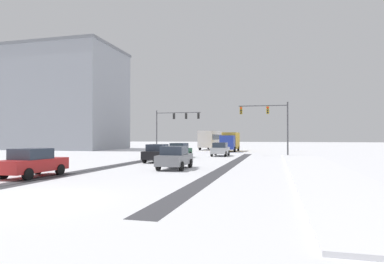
{
  "coord_description": "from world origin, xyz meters",
  "views": [
    {
      "loc": [
        8.4,
        -9.85,
        2.25
      ],
      "look_at": [
        0.0,
        23.0,
        2.8
      ],
      "focal_mm": 30.52,
      "sensor_mm": 36.0,
      "label": 1
    }
  ],
  "objects_px": {
    "box_truck_delivery": "(230,141)",
    "office_building_far_left_block": "(57,99)",
    "car_dark_green_second": "(179,150)",
    "car_silver_lead": "(220,149)",
    "traffic_signal_near_right": "(270,118)",
    "car_grey_fourth": "(175,158)",
    "bus_oncoming": "(211,139)",
    "car_red_fifth": "(33,163)",
    "traffic_signal_far_left": "(174,121)",
    "car_black_third": "(158,153)"
  },
  "relations": [
    {
      "from": "box_truck_delivery",
      "to": "office_building_far_left_block",
      "type": "bearing_deg",
      "value": 176.14
    },
    {
      "from": "box_truck_delivery",
      "to": "car_grey_fourth",
      "type": "bearing_deg",
      "value": -89.86
    },
    {
      "from": "traffic_signal_near_right",
      "to": "car_grey_fourth",
      "type": "bearing_deg",
      "value": -108.84
    },
    {
      "from": "bus_oncoming",
      "to": "box_truck_delivery",
      "type": "height_order",
      "value": "bus_oncoming"
    },
    {
      "from": "car_silver_lead",
      "to": "box_truck_delivery",
      "type": "height_order",
      "value": "box_truck_delivery"
    },
    {
      "from": "car_silver_lead",
      "to": "car_black_third",
      "type": "bearing_deg",
      "value": -110.37
    },
    {
      "from": "car_grey_fourth",
      "to": "car_red_fifth",
      "type": "relative_size",
      "value": 1.0
    },
    {
      "from": "car_grey_fourth",
      "to": "car_dark_green_second",
      "type": "bearing_deg",
      "value": 105.06
    },
    {
      "from": "car_red_fifth",
      "to": "traffic_signal_near_right",
      "type": "bearing_deg",
      "value": 62.92
    },
    {
      "from": "office_building_far_left_block",
      "to": "traffic_signal_near_right",
      "type": "bearing_deg",
      "value": -18.68
    },
    {
      "from": "box_truck_delivery",
      "to": "bus_oncoming",
      "type": "bearing_deg",
      "value": 120.88
    },
    {
      "from": "car_silver_lead",
      "to": "traffic_signal_near_right",
      "type": "bearing_deg",
      "value": 18.14
    },
    {
      "from": "traffic_signal_near_right",
      "to": "car_silver_lead",
      "type": "distance_m",
      "value": 7.21
    },
    {
      "from": "traffic_signal_far_left",
      "to": "car_silver_lead",
      "type": "relative_size",
      "value": 1.76
    },
    {
      "from": "traffic_signal_near_right",
      "to": "bus_oncoming",
      "type": "distance_m",
      "value": 22.13
    },
    {
      "from": "car_black_third",
      "to": "car_grey_fourth",
      "type": "height_order",
      "value": "same"
    },
    {
      "from": "car_grey_fourth",
      "to": "bus_oncoming",
      "type": "distance_m",
      "value": 37.83
    },
    {
      "from": "car_silver_lead",
      "to": "box_truck_delivery",
      "type": "bearing_deg",
      "value": 92.55
    },
    {
      "from": "office_building_far_left_block",
      "to": "car_dark_green_second",
      "type": "bearing_deg",
      "value": -33.14
    },
    {
      "from": "car_grey_fourth",
      "to": "car_red_fifth",
      "type": "distance_m",
      "value": 9.07
    },
    {
      "from": "car_silver_lead",
      "to": "box_truck_delivery",
      "type": "distance_m",
      "value": 13.18
    },
    {
      "from": "car_silver_lead",
      "to": "bus_oncoming",
      "type": "xyz_separation_m",
      "value": [
        -5.22,
        20.9,
        1.18
      ]
    },
    {
      "from": "car_dark_green_second",
      "to": "office_building_far_left_block",
      "type": "relative_size",
      "value": 0.17
    },
    {
      "from": "box_truck_delivery",
      "to": "office_building_far_left_block",
      "type": "xyz_separation_m",
      "value": [
        -33.57,
        2.26,
        7.9
      ]
    },
    {
      "from": "traffic_signal_near_right",
      "to": "office_building_far_left_block",
      "type": "bearing_deg",
      "value": 161.32
    },
    {
      "from": "traffic_signal_near_right",
      "to": "traffic_signal_far_left",
      "type": "bearing_deg",
      "value": 151.02
    },
    {
      "from": "box_truck_delivery",
      "to": "office_building_far_left_block",
      "type": "distance_m",
      "value": 34.56
    },
    {
      "from": "car_red_fifth",
      "to": "office_building_far_left_block",
      "type": "height_order",
      "value": "office_building_far_left_block"
    },
    {
      "from": "box_truck_delivery",
      "to": "car_dark_green_second",
      "type": "bearing_deg",
      "value": -100.35
    },
    {
      "from": "bus_oncoming",
      "to": "office_building_far_left_block",
      "type": "xyz_separation_m",
      "value": [
        -28.93,
        -5.49,
        7.54
      ]
    },
    {
      "from": "car_black_third",
      "to": "bus_oncoming",
      "type": "bearing_deg",
      "value": 92.25
    },
    {
      "from": "traffic_signal_far_left",
      "to": "car_black_third",
      "type": "bearing_deg",
      "value": -76.52
    },
    {
      "from": "bus_oncoming",
      "to": "car_silver_lead",
      "type": "bearing_deg",
      "value": -75.97
    },
    {
      "from": "car_silver_lead",
      "to": "car_dark_green_second",
      "type": "relative_size",
      "value": 0.99
    },
    {
      "from": "car_silver_lead",
      "to": "car_black_third",
      "type": "distance_m",
      "value": 11.43
    },
    {
      "from": "car_silver_lead",
      "to": "bus_oncoming",
      "type": "height_order",
      "value": "bus_oncoming"
    },
    {
      "from": "car_grey_fourth",
      "to": "office_building_far_left_block",
      "type": "xyz_separation_m",
      "value": [
        -33.64,
        32.02,
        8.71
      ]
    },
    {
      "from": "car_dark_green_second",
      "to": "bus_oncoming",
      "type": "bearing_deg",
      "value": 93.23
    },
    {
      "from": "car_black_third",
      "to": "car_grey_fourth",
      "type": "bearing_deg",
      "value": -59.52
    },
    {
      "from": "car_dark_green_second",
      "to": "car_red_fifth",
      "type": "xyz_separation_m",
      "value": [
        -3.15,
        -18.6,
        0.0
      ]
    },
    {
      "from": "car_black_third",
      "to": "car_red_fifth",
      "type": "distance_m",
      "value": 12.65
    },
    {
      "from": "traffic_signal_near_right",
      "to": "car_dark_green_second",
      "type": "bearing_deg",
      "value": -146.64
    },
    {
      "from": "car_grey_fourth",
      "to": "car_red_fifth",
      "type": "height_order",
      "value": "same"
    },
    {
      "from": "traffic_signal_far_left",
      "to": "car_black_third",
      "type": "height_order",
      "value": "traffic_signal_far_left"
    },
    {
      "from": "traffic_signal_far_left",
      "to": "car_silver_lead",
      "type": "xyz_separation_m",
      "value": [
        8.96,
        -10.08,
        -4.01
      ]
    },
    {
      "from": "car_grey_fourth",
      "to": "car_red_fifth",
      "type": "bearing_deg",
      "value": -135.09
    },
    {
      "from": "car_red_fifth",
      "to": "box_truck_delivery",
      "type": "relative_size",
      "value": 0.56
    },
    {
      "from": "car_grey_fourth",
      "to": "bus_oncoming",
      "type": "relative_size",
      "value": 0.38
    },
    {
      "from": "car_dark_green_second",
      "to": "car_grey_fourth",
      "type": "xyz_separation_m",
      "value": [
        3.28,
        -12.2,
        0.0
      ]
    },
    {
      "from": "traffic_signal_near_right",
      "to": "box_truck_delivery",
      "type": "distance_m",
      "value": 13.28
    }
  ]
}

